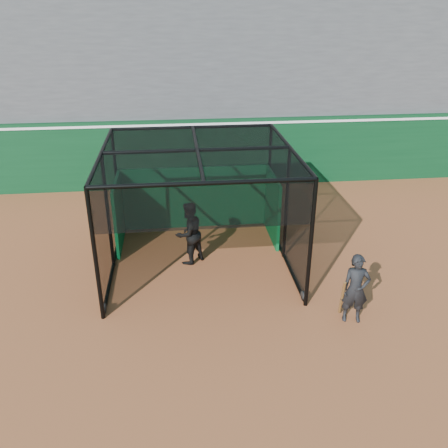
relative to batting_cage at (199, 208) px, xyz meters
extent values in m
plane|color=brown|center=(0.53, -2.75, -1.52)|extent=(120.00, 120.00, 0.00)
cube|color=#0A371A|center=(0.53, 5.75, -0.27)|extent=(50.00, 0.45, 2.50)
cube|color=white|center=(0.53, 5.75, 0.83)|extent=(50.00, 0.50, 0.08)
cube|color=#4C4C4F|center=(0.53, 9.63, 2.36)|extent=(50.00, 7.85, 7.75)
cube|color=#085426|center=(0.00, 2.15, -0.57)|extent=(4.41, 0.10, 1.90)
cylinder|color=black|center=(-2.27, -2.10, -1.41)|extent=(0.08, 0.22, 0.22)
cylinder|color=black|center=(2.27, -2.10, -1.41)|extent=(0.08, 0.22, 0.22)
cylinder|color=black|center=(-2.27, 2.07, -1.41)|extent=(0.08, 0.22, 0.22)
cylinder|color=black|center=(2.27, 2.07, -1.41)|extent=(0.08, 0.22, 0.22)
imported|color=black|center=(-0.27, -0.03, -0.68)|extent=(1.04, 1.01, 1.68)
imported|color=black|center=(3.11, -2.95, -0.73)|extent=(0.63, 0.47, 1.57)
cylinder|color=#593819|center=(2.86, -2.90, -0.97)|extent=(0.15, 0.37, 0.97)
camera|label=1|loc=(-0.55, -11.03, 4.77)|focal=38.00mm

